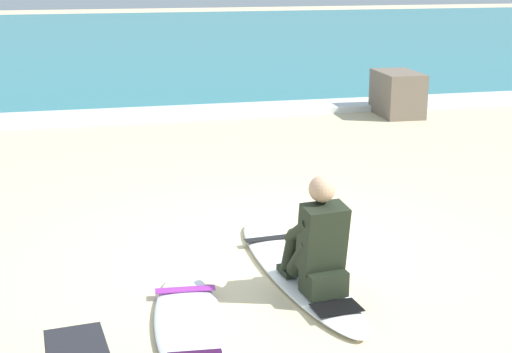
% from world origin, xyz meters
% --- Properties ---
extents(ground_plane, '(80.00, 80.00, 0.00)m').
position_xyz_m(ground_plane, '(0.00, 0.00, 0.00)').
color(ground_plane, beige).
extents(sea, '(80.00, 28.00, 0.10)m').
position_xyz_m(sea, '(0.00, 20.39, 0.05)').
color(sea, teal).
rests_on(sea, ground).
extents(breaking_foam, '(80.00, 0.90, 0.11)m').
position_xyz_m(breaking_foam, '(0.00, 6.69, 0.06)').
color(breaking_foam, white).
rests_on(breaking_foam, ground).
extents(surfboard_main, '(0.72, 2.63, 0.08)m').
position_xyz_m(surfboard_main, '(0.14, -0.47, 0.04)').
color(surfboard_main, white).
rests_on(surfboard_main, ground).
extents(surfer_seated, '(0.42, 0.73, 0.95)m').
position_xyz_m(surfer_seated, '(0.17, -0.92, 0.44)').
color(surfer_seated, black).
rests_on(surfer_seated, surfboard_main).
extents(surfboard_spare_near, '(0.67, 1.89, 0.08)m').
position_xyz_m(surfboard_spare_near, '(-0.90, -1.22, 0.04)').
color(surfboard_spare_near, silver).
rests_on(surfboard_spare_near, ground).
extents(shoreline_rock, '(0.71, 1.11, 0.77)m').
position_xyz_m(shoreline_rock, '(3.87, 5.86, 0.38)').
color(shoreline_rock, '#756656').
rests_on(shoreline_rock, ground).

